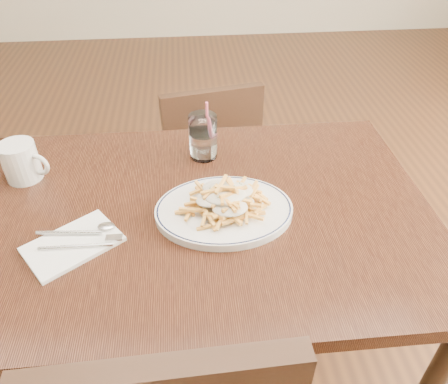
{
  "coord_description": "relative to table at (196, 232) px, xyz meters",
  "views": [
    {
      "loc": [
        -0.01,
        -0.84,
        1.47
      ],
      "look_at": [
        0.07,
        -0.03,
        0.82
      ],
      "focal_mm": 35.0,
      "sensor_mm": 36.0,
      "label": 1
    }
  ],
  "objects": [
    {
      "name": "fries_plate",
      "position": [
        0.07,
        -0.03,
        0.09
      ],
      "size": [
        0.37,
        0.33,
        0.02
      ],
      "color": "white",
      "rests_on": "table"
    },
    {
      "name": "loaded_fries",
      "position": [
        0.07,
        -0.03,
        0.13
      ],
      "size": [
        0.24,
        0.22,
        0.06
      ],
      "color": "#F1B249",
      "rests_on": "fries_plate"
    },
    {
      "name": "cutlery",
      "position": [
        -0.28,
        -0.1,
        0.09
      ],
      "size": [
        0.21,
        0.07,
        0.01
      ],
      "color": "silver",
      "rests_on": "napkin"
    },
    {
      "name": "coffee_mug",
      "position": [
        -0.46,
        0.18,
        0.13
      ],
      "size": [
        0.13,
        0.1,
        0.11
      ],
      "color": "white",
      "rests_on": "table"
    },
    {
      "name": "chair_far",
      "position": [
        0.07,
        0.65,
        -0.21
      ],
      "size": [
        0.44,
        0.44,
        0.81
      ],
      "color": "black",
      "rests_on": "ground"
    },
    {
      "name": "table",
      "position": [
        0.0,
        0.0,
        0.0
      ],
      "size": [
        1.2,
        0.8,
        0.75
      ],
      "color": "black",
      "rests_on": "ground"
    },
    {
      "name": "water_glass",
      "position": [
        0.04,
        0.24,
        0.14
      ],
      "size": [
        0.08,
        0.08,
        0.18
      ],
      "color": "white",
      "rests_on": "table"
    },
    {
      "name": "floor",
      "position": [
        0.0,
        0.0,
        -0.67
      ],
      "size": [
        7.0,
        7.0,
        0.0
      ],
      "primitive_type": "plane",
      "color": "black",
      "rests_on": "ground"
    },
    {
      "name": "napkin",
      "position": [
        -0.28,
        -0.1,
        0.08
      ],
      "size": [
        0.24,
        0.23,
        0.01
      ],
      "primitive_type": "cube",
      "rotation": [
        0.0,
        0.0,
        0.63
      ],
      "color": "white",
      "rests_on": "table"
    }
  ]
}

